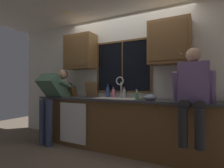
% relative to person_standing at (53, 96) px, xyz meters
% --- Properties ---
extents(back_wall, '(5.71, 0.12, 2.55)m').
position_rel_person_standing_xyz_m(back_wall, '(1.34, 0.64, 0.34)').
color(back_wall, silver).
rests_on(back_wall, floor).
extents(ceiling_downlight_left, '(0.14, 0.14, 0.01)m').
position_rel_person_standing_xyz_m(ceiling_downlight_left, '(0.34, -0.02, 1.61)').
color(ceiling_downlight_left, '#FFEAB2').
extents(window_glass, '(1.10, 0.02, 0.95)m').
position_rel_person_standing_xyz_m(window_glass, '(1.28, 0.58, 0.59)').
color(window_glass, black).
extents(window_frame_top, '(1.17, 0.02, 0.04)m').
position_rel_person_standing_xyz_m(window_frame_top, '(1.28, 0.57, 1.08)').
color(window_frame_top, brown).
extents(window_frame_bottom, '(1.17, 0.02, 0.04)m').
position_rel_person_standing_xyz_m(window_frame_bottom, '(1.28, 0.57, 0.09)').
color(window_frame_bottom, brown).
extents(window_frame_left, '(0.03, 0.02, 0.95)m').
position_rel_person_standing_xyz_m(window_frame_left, '(0.71, 0.57, 0.59)').
color(window_frame_left, brown).
extents(window_frame_right, '(0.03, 0.02, 0.95)m').
position_rel_person_standing_xyz_m(window_frame_right, '(1.85, 0.57, 0.59)').
color(window_frame_right, brown).
extents(window_mullion_center, '(0.02, 0.02, 0.95)m').
position_rel_person_standing_xyz_m(window_mullion_center, '(1.28, 0.56, 0.59)').
color(window_mullion_center, brown).
extents(lower_cabinet_run, '(3.31, 0.58, 0.88)m').
position_rel_person_standing_xyz_m(lower_cabinet_run, '(1.34, 0.29, -0.50)').
color(lower_cabinet_run, brown).
rests_on(lower_cabinet_run, floor).
extents(countertop, '(3.37, 0.62, 0.04)m').
position_rel_person_standing_xyz_m(countertop, '(1.34, 0.27, -0.04)').
color(countertop, '#38383D').
rests_on(countertop, lower_cabinet_run).
extents(dishwasher_front, '(0.60, 0.02, 0.74)m').
position_rel_person_standing_xyz_m(dishwasher_front, '(0.53, -0.02, -0.48)').
color(dishwasher_front, white).
extents(upper_cabinet_left, '(0.67, 0.36, 0.72)m').
position_rel_person_standing_xyz_m(upper_cabinet_left, '(0.36, 0.41, 0.92)').
color(upper_cabinet_left, brown).
extents(upper_cabinet_right, '(0.67, 0.36, 0.72)m').
position_rel_person_standing_xyz_m(upper_cabinet_right, '(2.19, 0.41, 0.92)').
color(upper_cabinet_right, brown).
extents(sink, '(0.80, 0.46, 0.21)m').
position_rel_person_standing_xyz_m(sink, '(1.28, 0.28, -0.12)').
color(sink, white).
rests_on(sink, lower_cabinet_run).
extents(faucet, '(0.18, 0.09, 0.40)m').
position_rel_person_standing_xyz_m(faucet, '(1.29, 0.46, 0.23)').
color(faucet, silver).
rests_on(faucet, countertop).
extents(person_standing, '(0.53, 0.71, 1.50)m').
position_rel_person_standing_xyz_m(person_standing, '(0.00, 0.00, 0.00)').
color(person_standing, '#384260').
rests_on(person_standing, floor).
extents(person_sitting_on_counter, '(0.54, 0.59, 1.26)m').
position_rel_person_standing_xyz_m(person_sitting_on_counter, '(2.57, 0.01, 0.17)').
color(person_sitting_on_counter, '#262628').
rests_on(person_sitting_on_counter, countertop).
extents(knife_block, '(0.12, 0.18, 0.32)m').
position_rel_person_standing_xyz_m(knife_block, '(0.23, 0.31, 0.09)').
color(knife_block, brown).
rests_on(knife_block, countertop).
extents(cutting_board, '(0.28, 0.08, 0.31)m').
position_rel_person_standing_xyz_m(cutting_board, '(0.58, 0.50, 0.13)').
color(cutting_board, '#997047').
rests_on(cutting_board, countertop).
extents(mixing_bowl, '(0.21, 0.21, 0.10)m').
position_rel_person_standing_xyz_m(mixing_bowl, '(1.94, 0.17, 0.03)').
color(mixing_bowl, '#8C99A8').
rests_on(mixing_bowl, countertop).
extents(soap_dispenser, '(0.06, 0.07, 0.17)m').
position_rel_person_standing_xyz_m(soap_dispenser, '(1.74, 0.11, 0.05)').
color(soap_dispenser, '#59A566').
rests_on(soap_dispenser, countertop).
extents(bottle_green_glass, '(0.06, 0.06, 0.21)m').
position_rel_person_standing_xyz_m(bottle_green_glass, '(1.14, 0.45, 0.07)').
color(bottle_green_glass, pink).
rests_on(bottle_green_glass, countertop).
extents(bottle_tall_clear, '(0.07, 0.07, 0.26)m').
position_rel_person_standing_xyz_m(bottle_tall_clear, '(0.98, 0.51, 0.09)').
color(bottle_tall_clear, '#334C8C').
rests_on(bottle_tall_clear, countertop).
extents(bottle_amber_small, '(0.06, 0.06, 0.21)m').
position_rel_person_standing_xyz_m(bottle_amber_small, '(1.35, 0.49, 0.07)').
color(bottle_amber_small, '#B7B7BC').
rests_on(bottle_amber_small, countertop).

